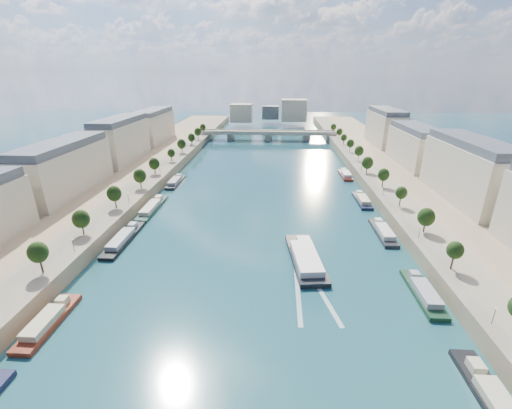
# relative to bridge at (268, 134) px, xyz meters

# --- Properties ---
(ground) EXTENTS (700.00, 700.00, 0.00)m
(ground) POSITION_rel_bridge_xyz_m (0.00, -134.94, -5.08)
(ground) COLOR #0C2738
(ground) RESTS_ON ground
(quay_left) EXTENTS (44.00, 520.00, 5.00)m
(quay_left) POSITION_rel_bridge_xyz_m (-72.00, -134.94, -2.58)
(quay_left) COLOR #9E8460
(quay_left) RESTS_ON ground
(quay_right) EXTENTS (44.00, 520.00, 5.00)m
(quay_right) POSITION_rel_bridge_xyz_m (72.00, -134.94, -2.58)
(quay_right) COLOR #9E8460
(quay_right) RESTS_ON ground
(pave_left) EXTENTS (14.00, 520.00, 0.10)m
(pave_left) POSITION_rel_bridge_xyz_m (-57.00, -134.94, -0.03)
(pave_left) COLOR gray
(pave_left) RESTS_ON quay_left
(pave_right) EXTENTS (14.00, 520.00, 0.10)m
(pave_right) POSITION_rel_bridge_xyz_m (57.00, -134.94, -0.03)
(pave_right) COLOR gray
(pave_right) RESTS_ON quay_right
(trees_left) EXTENTS (4.80, 268.80, 8.26)m
(trees_left) POSITION_rel_bridge_xyz_m (-55.00, -132.94, 5.39)
(trees_left) COLOR #382B1E
(trees_left) RESTS_ON ground
(trees_right) EXTENTS (4.80, 268.80, 8.26)m
(trees_right) POSITION_rel_bridge_xyz_m (55.00, -124.94, 5.39)
(trees_right) COLOR #382B1E
(trees_right) RESTS_ON ground
(lamps_left) EXTENTS (0.36, 200.36, 4.28)m
(lamps_left) POSITION_rel_bridge_xyz_m (-52.50, -144.94, 2.70)
(lamps_left) COLOR black
(lamps_left) RESTS_ON ground
(lamps_right) EXTENTS (0.36, 200.36, 4.28)m
(lamps_right) POSITION_rel_bridge_xyz_m (52.50, -129.94, 2.70)
(lamps_right) COLOR black
(lamps_right) RESTS_ON ground
(buildings_left) EXTENTS (16.00, 226.00, 23.20)m
(buildings_left) POSITION_rel_bridge_xyz_m (-85.00, -122.94, 11.37)
(buildings_left) COLOR beige
(buildings_left) RESTS_ON ground
(buildings_right) EXTENTS (16.00, 226.00, 23.20)m
(buildings_right) POSITION_rel_bridge_xyz_m (85.00, -122.94, 11.37)
(buildings_right) COLOR beige
(buildings_right) RESTS_ON ground
(skyline) EXTENTS (79.00, 42.00, 22.00)m
(skyline) POSITION_rel_bridge_xyz_m (3.19, 84.58, 9.57)
(skyline) COLOR beige
(skyline) RESTS_ON ground
(bridge) EXTENTS (112.00, 12.00, 8.15)m
(bridge) POSITION_rel_bridge_xyz_m (0.00, 0.00, 0.00)
(bridge) COLOR #C1B79E
(bridge) RESTS_ON ground
(tour_barge) EXTENTS (11.88, 30.64, 4.05)m
(tour_barge) POSITION_rel_bridge_xyz_m (16.14, -197.93, -3.92)
(tour_barge) COLOR black
(tour_barge) RESTS_ON ground
(wake) EXTENTS (10.73, 26.01, 0.04)m
(wake) POSITION_rel_bridge_xyz_m (16.14, -214.48, -5.06)
(wake) COLOR silver
(wake) RESTS_ON ground
(moored_barges_left) EXTENTS (5.00, 155.50, 3.60)m
(moored_barges_left) POSITION_rel_bridge_xyz_m (-45.50, -189.19, -4.24)
(moored_barges_left) COLOR #1B1C3B
(moored_barges_left) RESTS_ON ground
(moored_barges_right) EXTENTS (5.00, 164.47, 3.60)m
(moored_barges_right) POSITION_rel_bridge_xyz_m (45.50, -181.12, -4.24)
(moored_barges_right) COLOR black
(moored_barges_right) RESTS_ON ground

